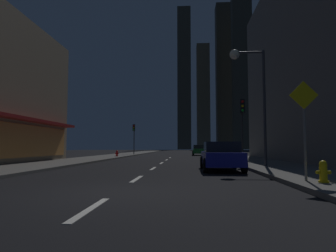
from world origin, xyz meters
TOP-DOWN VIEW (x-y plane):
  - ground_plane at (0.00, 32.00)m, footprint 78.00×136.00m
  - sidewalk_right at (7.00, 32.00)m, footprint 4.00×76.00m
  - sidewalk_left at (-7.00, 32.00)m, footprint 4.00×76.00m
  - lane_marking_center at (0.00, 11.00)m, footprint 0.16×28.20m
  - skyscraper_distant_tall at (0.72, 123.56)m, footprint 6.10×6.92m
  - skyscraper_distant_mid at (10.38, 141.74)m, footprint 6.62×7.86m
  - skyscraper_distant_short at (21.48, 146.04)m, footprint 7.61×8.40m
  - skyscraper_distant_slender at (27.35, 124.53)m, footprint 8.89×5.23m
  - car_parked_near at (3.60, 7.24)m, footprint 1.98×4.24m
  - car_parked_far at (3.60, 32.72)m, footprint 1.98×4.24m
  - fire_hydrant_yellow_near at (5.90, 1.32)m, footprint 0.42×0.30m
  - fire_hydrant_far_left at (-5.90, 24.05)m, footprint 0.42×0.30m
  - traffic_light_near_right at (5.50, 11.49)m, footprint 0.32×0.48m
  - traffic_light_far_left at (-5.50, 32.05)m, footprint 0.32×0.48m
  - street_lamp_right at (5.38, 8.70)m, footprint 1.96×0.56m
  - pedestrian_crossing_sign at (5.60, 1.81)m, footprint 0.91×0.08m

SIDE VIEW (x-z plane):
  - ground_plane at x=0.00m, z-range -0.10..0.00m
  - lane_marking_center at x=0.00m, z-range 0.00..0.01m
  - sidewalk_right at x=7.00m, z-range 0.00..0.15m
  - sidewalk_left at x=-7.00m, z-range 0.00..0.15m
  - fire_hydrant_yellow_near at x=5.90m, z-range 0.13..0.78m
  - fire_hydrant_far_left at x=-5.90m, z-range 0.13..0.78m
  - car_parked_near at x=3.60m, z-range 0.02..1.47m
  - car_parked_far at x=3.60m, z-range 0.02..1.47m
  - pedestrian_crossing_sign at x=5.60m, z-range 0.44..3.59m
  - traffic_light_near_right at x=5.50m, z-range 1.09..5.29m
  - traffic_light_far_left at x=-5.50m, z-range 1.09..5.29m
  - street_lamp_right at x=5.38m, z-range 1.78..8.36m
  - skyscraper_distant_mid at x=10.38m, z-range 0.00..54.42m
  - skyscraper_distant_tall at x=0.72m, z-range 0.00..65.56m
  - skyscraper_distant_short at x=21.48m, z-range 0.00..77.91m
  - skyscraper_distant_slender at x=27.35m, z-range 0.00..78.97m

